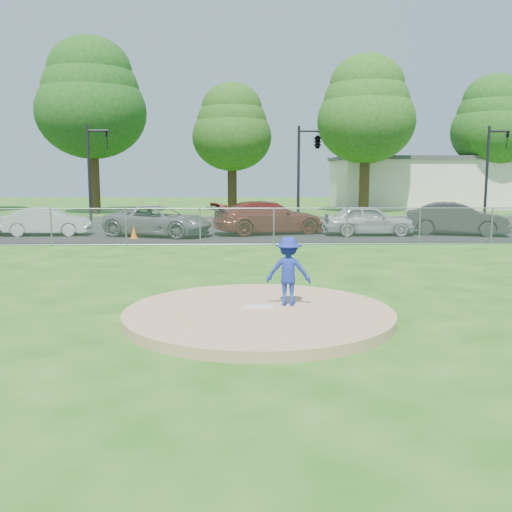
% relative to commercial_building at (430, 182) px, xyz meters
% --- Properties ---
extents(ground, '(120.00, 120.00, 0.00)m').
position_rel_commercial_building_xyz_m(ground, '(-16.00, -28.00, -2.16)').
color(ground, '#1F5211').
rests_on(ground, ground).
extents(pitchers_mound, '(5.40, 5.40, 0.20)m').
position_rel_commercial_building_xyz_m(pitchers_mound, '(-16.00, -38.00, -2.06)').
color(pitchers_mound, tan).
rests_on(pitchers_mound, ground).
extents(pitching_rubber, '(0.60, 0.15, 0.04)m').
position_rel_commercial_building_xyz_m(pitching_rubber, '(-16.00, -37.80, -1.94)').
color(pitching_rubber, white).
rests_on(pitching_rubber, pitchers_mound).
extents(chain_link_fence, '(40.00, 0.06, 1.50)m').
position_rel_commercial_building_xyz_m(chain_link_fence, '(-16.00, -26.00, -1.41)').
color(chain_link_fence, gray).
rests_on(chain_link_fence, ground).
extents(parking_lot, '(50.00, 8.00, 0.01)m').
position_rel_commercial_building_xyz_m(parking_lot, '(-16.00, -21.50, -2.15)').
color(parking_lot, black).
rests_on(parking_lot, ground).
extents(street, '(60.00, 7.00, 0.01)m').
position_rel_commercial_building_xyz_m(street, '(-16.00, -14.00, -2.16)').
color(street, '#232325').
rests_on(street, ground).
extents(commercial_building, '(16.40, 9.40, 4.30)m').
position_rel_commercial_building_xyz_m(commercial_building, '(0.00, 0.00, 0.00)').
color(commercial_building, beige).
rests_on(commercial_building, ground).
extents(tree_left, '(7.84, 7.84, 12.53)m').
position_rel_commercial_building_xyz_m(tree_left, '(-27.00, -7.00, 6.08)').
color(tree_left, '#362513').
rests_on(tree_left, ground).
extents(tree_center, '(6.16, 6.16, 9.84)m').
position_rel_commercial_building_xyz_m(tree_center, '(-17.00, -4.00, 4.31)').
color(tree_center, '#322012').
rests_on(tree_center, ground).
extents(tree_right, '(7.28, 7.28, 11.63)m').
position_rel_commercial_building_xyz_m(tree_right, '(-7.00, -6.00, 5.49)').
color(tree_right, '#3B2715').
rests_on(tree_right, ground).
extents(tree_far_right, '(6.72, 6.72, 10.74)m').
position_rel_commercial_building_xyz_m(tree_far_right, '(4.00, -3.00, 4.90)').
color(tree_far_right, '#3C2916').
rests_on(tree_far_right, ground).
extents(traffic_signal_left, '(1.28, 0.20, 5.60)m').
position_rel_commercial_building_xyz_m(traffic_signal_left, '(-24.76, -16.00, 1.20)').
color(traffic_signal_left, black).
rests_on(traffic_signal_left, ground).
extents(traffic_signal_center, '(1.42, 2.48, 5.60)m').
position_rel_commercial_building_xyz_m(traffic_signal_center, '(-12.03, -16.00, 2.45)').
color(traffic_signal_center, black).
rests_on(traffic_signal_center, ground).
extents(traffic_signal_right, '(1.28, 0.20, 5.60)m').
position_rel_commercial_building_xyz_m(traffic_signal_right, '(-1.76, -16.00, 1.20)').
color(traffic_signal_right, black).
rests_on(traffic_signal_right, ground).
extents(pitcher, '(0.99, 0.67, 1.42)m').
position_rel_commercial_building_xyz_m(pitcher, '(-15.37, -37.58, -1.25)').
color(pitcher, navy).
rests_on(pitcher, pitchers_mound).
extents(traffic_cone, '(0.31, 0.31, 0.60)m').
position_rel_commercial_building_xyz_m(traffic_cone, '(-21.14, -23.61, -1.85)').
color(traffic_cone, orange).
rests_on(traffic_cone, parking_lot).
extents(parked_car_white, '(3.99, 1.56, 1.29)m').
position_rel_commercial_building_xyz_m(parked_car_white, '(-25.45, -22.12, -1.50)').
color(parked_car_white, silver).
rests_on(parked_car_white, parking_lot).
extents(parked_car_gray, '(5.50, 3.85, 1.39)m').
position_rel_commercial_building_xyz_m(parked_car_gray, '(-20.18, -22.54, -1.45)').
color(parked_car_gray, slate).
rests_on(parked_car_gray, parking_lot).
extents(parked_car_darkred, '(5.80, 3.63, 1.57)m').
position_rel_commercial_building_xyz_m(parked_car_darkred, '(-14.99, -21.70, -1.37)').
color(parked_car_darkred, maroon).
rests_on(parked_car_darkred, parking_lot).
extents(parked_car_pearl, '(4.23, 1.76, 1.43)m').
position_rel_commercial_building_xyz_m(parked_car_pearl, '(-10.31, -22.45, -1.43)').
color(parked_car_pearl, '#B2B4B7').
rests_on(parked_car_pearl, parking_lot).
extents(parked_car_charcoal, '(4.92, 2.93, 1.53)m').
position_rel_commercial_building_xyz_m(parked_car_charcoal, '(-6.08, -22.35, -1.38)').
color(parked_car_charcoal, '#28282B').
rests_on(parked_car_charcoal, parking_lot).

